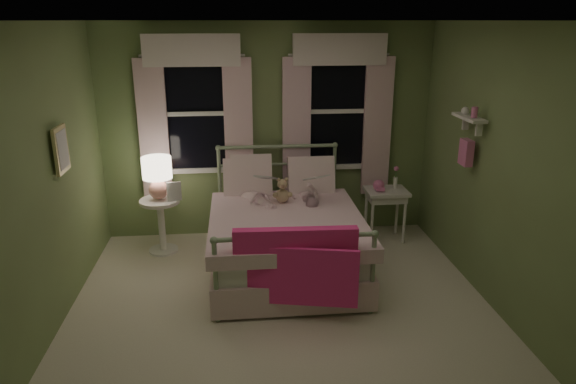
{
  "coord_description": "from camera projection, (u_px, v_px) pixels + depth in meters",
  "views": [
    {
      "loc": [
        -0.37,
        -4.07,
        2.6
      ],
      "look_at": [
        0.11,
        0.68,
        1.0
      ],
      "focal_mm": 32.0,
      "sensor_mm": 36.0,
      "label": 1
    }
  ],
  "objects": [
    {
      "name": "room_shell",
      "position": [
        283.0,
        184.0,
        4.29
      ],
      "size": [
        4.2,
        4.2,
        4.2
      ],
      "color": "white",
      "rests_on": "ground"
    },
    {
      "name": "bed",
      "position": [
        284.0,
        237.0,
        5.55
      ],
      "size": [
        1.58,
        2.04,
        1.18
      ],
      "color": "white",
      "rests_on": "ground"
    },
    {
      "name": "pink_throw",
      "position": [
        296.0,
        258.0,
        4.52
      ],
      "size": [
        1.1,
        0.27,
        0.71
      ],
      "color": "#F32F85",
      "rests_on": "bed"
    },
    {
      "name": "child_left",
      "position": [
        256.0,
        173.0,
        5.74
      ],
      "size": [
        0.35,
        0.3,
        0.82
      ],
      "primitive_type": "imported",
      "rotation": [
        0.0,
        0.0,
        3.55
      ],
      "color": "#F7D1DD",
      "rests_on": "bed"
    },
    {
      "name": "child_right",
      "position": [
        306.0,
        176.0,
        5.81
      ],
      "size": [
        0.36,
        0.29,
        0.7
      ],
      "primitive_type": "imported",
      "rotation": [
        0.0,
        0.0,
        3.2
      ],
      "color": "#F7D1DD",
      "rests_on": "bed"
    },
    {
      "name": "book_left",
      "position": [
        257.0,
        181.0,
        5.51
      ],
      "size": [
        0.23,
        0.18,
        0.26
      ],
      "primitive_type": "imported",
      "rotation": [
        1.22,
        0.0,
        -0.38
      ],
      "color": "beige",
      "rests_on": "child_left"
    },
    {
      "name": "book_right",
      "position": [
        309.0,
        183.0,
        5.58
      ],
      "size": [
        0.23,
        0.18,
        0.26
      ],
      "primitive_type": "imported",
      "rotation": [
        1.22,
        0.0,
        0.44
      ],
      "color": "beige",
      "rests_on": "child_right"
    },
    {
      "name": "teddy_bear",
      "position": [
        282.0,
        192.0,
        5.68
      ],
      "size": [
        0.22,
        0.17,
        0.29
      ],
      "color": "tan",
      "rests_on": "bed"
    },
    {
      "name": "nightstand_left",
      "position": [
        161.0,
        218.0,
        5.95
      ],
      "size": [
        0.46,
        0.46,
        0.65
      ],
      "color": "white",
      "rests_on": "ground"
    },
    {
      "name": "table_lamp",
      "position": [
        157.0,
        174.0,
        5.78
      ],
      "size": [
        0.33,
        0.33,
        0.49
      ],
      "color": "tan",
      "rests_on": "nightstand_left"
    },
    {
      "name": "book_nightstand",
      "position": [
        167.0,
        201.0,
        5.81
      ],
      "size": [
        0.2,
        0.25,
        0.02
      ],
      "primitive_type": "imported",
      "rotation": [
        0.0,
        0.0,
        0.19
      ],
      "color": "beige",
      "rests_on": "nightstand_left"
    },
    {
      "name": "nightstand_right",
      "position": [
        386.0,
        198.0,
        6.24
      ],
      "size": [
        0.5,
        0.4,
        0.64
      ],
      "color": "white",
      "rests_on": "ground"
    },
    {
      "name": "pink_toy",
      "position": [
        379.0,
        186.0,
        6.18
      ],
      "size": [
        0.14,
        0.19,
        0.14
      ],
      "color": "pink",
      "rests_on": "nightstand_right"
    },
    {
      "name": "bud_vase",
      "position": [
        396.0,
        177.0,
        6.23
      ],
      "size": [
        0.06,
        0.06,
        0.28
      ],
      "color": "white",
      "rests_on": "nightstand_right"
    },
    {
      "name": "window_left",
      "position": [
        195.0,
        108.0,
        6.02
      ],
      "size": [
        1.34,
        0.13,
        1.96
      ],
      "color": "black",
      "rests_on": "room_shell"
    },
    {
      "name": "window_right",
      "position": [
        338.0,
        106.0,
        6.18
      ],
      "size": [
        1.34,
        0.13,
        1.96
      ],
      "color": "black",
      "rests_on": "room_shell"
    },
    {
      "name": "wall_shelf",
      "position": [
        468.0,
        135.0,
        5.06
      ],
      "size": [
        0.15,
        0.5,
        0.6
      ],
      "color": "white",
      "rests_on": "room_shell"
    },
    {
      "name": "framed_picture",
      "position": [
        61.0,
        150.0,
        4.6
      ],
      "size": [
        0.03,
        0.32,
        0.42
      ],
      "color": "beige",
      "rests_on": "room_shell"
    }
  ]
}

